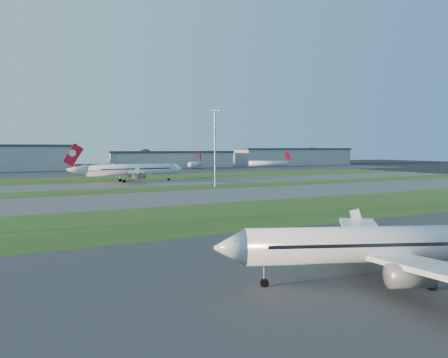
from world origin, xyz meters
TOP-DOWN VIEW (x-y plane):
  - grass_strip_a at (0.00, 52.00)m, footprint 300.00×34.00m
  - taxiway_a at (0.00, 85.00)m, footprint 300.00×32.00m
  - grass_strip_b at (0.00, 110.00)m, footprint 300.00×18.00m
  - taxiway_b at (0.00, 132.00)m, footprint 300.00×26.00m
  - grass_strip_c at (0.00, 165.00)m, footprint 300.00×40.00m
  - apron_far at (0.00, 225.00)m, footprint 400.00×80.00m
  - airliner_parked at (-15.90, 6.61)m, footprint 31.94×27.10m
  - airliner_taxiing at (-4.05, 142.56)m, footprint 42.25×35.87m
  - mini_jet_near at (60.19, 228.93)m, footprint 18.75×23.77m
  - mini_jet_far at (109.22, 220.64)m, footprint 27.43×11.98m
  - light_mast_centre at (15.00, 108.00)m, footprint 3.20×0.70m
  - hangar_west at (-45.00, 255.00)m, footprint 71.40×23.00m
  - hangar_east at (55.00, 255.00)m, footprint 81.60×23.00m
  - hangar_far_east at (155.00, 255.00)m, footprint 96.90×23.00m
  - tree_mid_west at (-20.00, 266.00)m, footprint 9.90×9.90m
  - tree_mid_east at (40.00, 269.00)m, footprint 11.55×11.55m
  - tree_east at (115.00, 267.00)m, footprint 10.45×10.45m
  - tree_far_east at (185.00, 271.00)m, footprint 12.65×12.65m

SIDE VIEW (x-z plane):
  - grass_strip_a at x=0.00m, z-range 0.00..0.01m
  - taxiway_a at x=0.00m, z-range 0.00..0.01m
  - grass_strip_b at x=0.00m, z-range 0.00..0.01m
  - taxiway_b at x=0.00m, z-range 0.00..0.01m
  - grass_strip_c at x=0.00m, z-range 0.00..0.01m
  - apron_far at x=0.00m, z-range 0.00..0.01m
  - mini_jet_near at x=60.19m, z-range -1.46..8.02m
  - mini_jet_far at x=109.22m, z-range -1.46..8.02m
  - airliner_parked at x=-15.90m, z-range -1.57..8.95m
  - airliner_taxiing at x=-4.05m, z-range -1.96..11.23m
  - hangar_east at x=55.00m, z-range 0.04..11.24m
  - tree_mid_west at x=-20.00m, z-range 0.44..11.24m
  - tree_east at x=115.00m, z-range 0.46..11.86m
  - hangar_far_east at x=155.00m, z-range 0.04..13.24m
  - tree_mid_east at x=40.00m, z-range 0.51..13.11m
  - tree_far_east at x=185.00m, z-range 0.56..14.36m
  - hangar_west at x=-45.00m, z-range 0.04..15.24m
  - light_mast_centre at x=15.00m, z-range 1.91..27.71m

